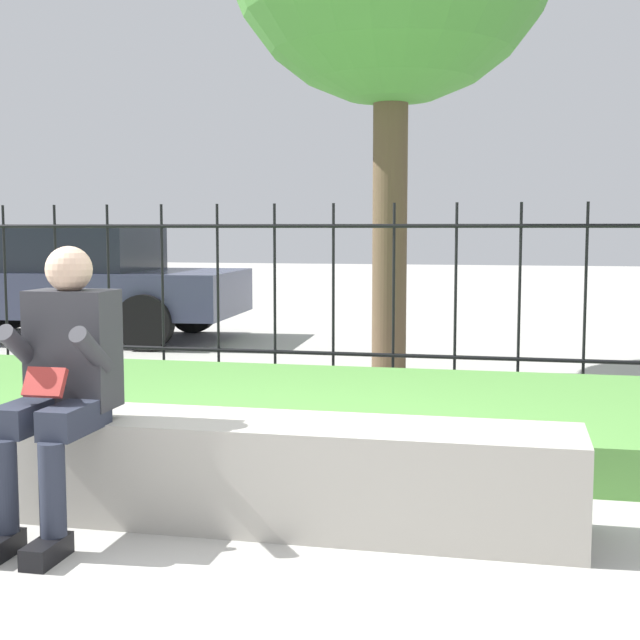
% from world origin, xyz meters
% --- Properties ---
extents(ground_plane, '(60.00, 60.00, 0.00)m').
position_xyz_m(ground_plane, '(0.00, 0.00, 0.00)').
color(ground_plane, '#B2AFA8').
extents(stone_bench, '(2.69, 0.52, 0.48)m').
position_xyz_m(stone_bench, '(0.20, 0.00, 0.22)').
color(stone_bench, '#ADA89E').
rests_on(stone_bench, ground_plane).
extents(person_seated_reader, '(0.42, 0.73, 1.28)m').
position_xyz_m(person_seated_reader, '(-0.74, -0.30, 0.71)').
color(person_seated_reader, black).
rests_on(person_seated_reader, ground_plane).
extents(grass_berm, '(9.10, 2.36, 0.26)m').
position_xyz_m(grass_berm, '(0.00, 1.88, 0.13)').
color(grass_berm, '#569342').
rests_on(grass_berm, ground_plane).
extents(iron_fence, '(7.10, 0.03, 1.57)m').
position_xyz_m(iron_fence, '(-0.00, 3.40, 0.82)').
color(iron_fence, black).
rests_on(iron_fence, ground_plane).
extents(car_parked_left, '(4.28, 2.18, 1.37)m').
position_xyz_m(car_parked_left, '(-4.18, 6.17, 0.73)').
color(car_parked_left, '#383D56').
rests_on(car_parked_left, ground_plane).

